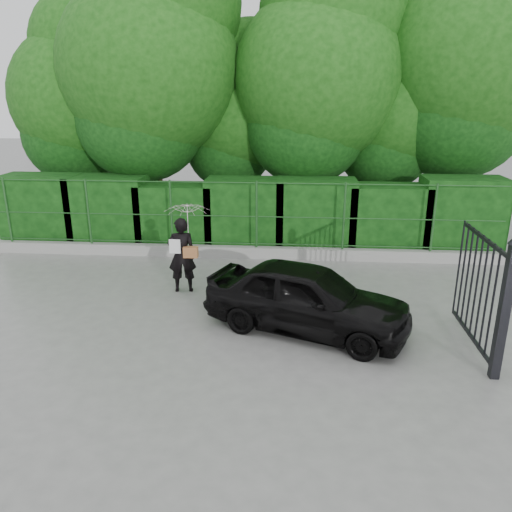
{
  "coord_description": "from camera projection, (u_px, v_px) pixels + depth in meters",
  "views": [
    {
      "loc": [
        1.4,
        -8.37,
        4.28
      ],
      "look_at": [
        0.64,
        1.3,
        1.1
      ],
      "focal_mm": 35.0,
      "sensor_mm": 36.0,
      "label": 1
    }
  ],
  "objects": [
    {
      "name": "fence",
      "position": [
        250.0,
        215.0,
        13.24
      ],
      "size": [
        14.13,
        0.06,
        1.8
      ],
      "color": "#1F4D1F",
      "rests_on": "kerb"
    },
    {
      "name": "woman",
      "position": [
        186.0,
        234.0,
        10.95
      ],
      "size": [
        0.98,
        1.0,
        2.01
      ],
      "color": "black",
      "rests_on": "ground"
    },
    {
      "name": "ground",
      "position": [
        217.0,
        332.0,
        9.37
      ],
      "size": [
        80.0,
        80.0,
        0.0
      ],
      "primitive_type": "plane",
      "color": "gray"
    },
    {
      "name": "car",
      "position": [
        307.0,
        298.0,
        9.27
      ],
      "size": [
        4.13,
        2.82,
        1.31
      ],
      "primitive_type": "imported",
      "rotation": [
        0.0,
        0.0,
        1.2
      ],
      "color": "black",
      "rests_on": "ground"
    },
    {
      "name": "trees",
      "position": [
        289.0,
        81.0,
        15.17
      ],
      "size": [
        17.1,
        6.15,
        8.08
      ],
      "color": "black",
      "rests_on": "ground"
    },
    {
      "name": "hedge",
      "position": [
        246.0,
        214.0,
        14.27
      ],
      "size": [
        14.2,
        1.2,
        2.1
      ],
      "color": "black",
      "rests_on": "ground"
    },
    {
      "name": "gate",
      "position": [
        493.0,
        296.0,
        7.97
      ],
      "size": [
        0.22,
        2.33,
        2.36
      ],
      "color": "black",
      "rests_on": "ground"
    },
    {
      "name": "kerb",
      "position": [
        242.0,
        252.0,
        13.58
      ],
      "size": [
        14.0,
        0.25,
        0.3
      ],
      "primitive_type": "cube",
      "color": "#9E9E99",
      "rests_on": "ground"
    }
  ]
}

